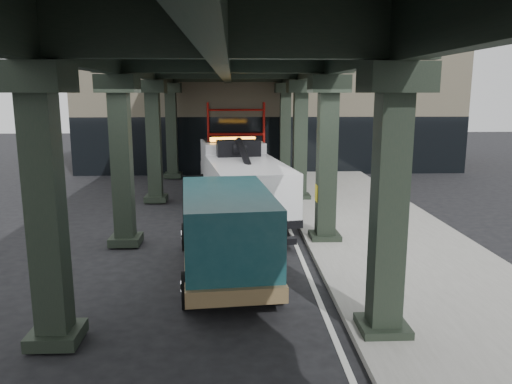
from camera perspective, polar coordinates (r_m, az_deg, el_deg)
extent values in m
plane|color=black|center=(13.31, -1.79, -8.49)|extent=(90.00, 90.00, 0.00)
cube|color=gray|center=(15.88, 14.62, -5.28)|extent=(5.00, 40.00, 0.15)
cube|color=silver|center=(15.32, 4.50, -5.82)|extent=(0.12, 38.00, 0.01)
cube|color=black|center=(9.18, 14.95, -1.70)|extent=(0.55, 0.55, 5.00)
cube|color=black|center=(8.96, 15.69, 12.46)|extent=(1.10, 1.10, 0.50)
cube|color=black|center=(9.95, 14.25, -14.83)|extent=(0.90, 0.90, 0.24)
cube|color=black|center=(14.92, 8.08, 3.46)|extent=(0.55, 0.55, 5.00)
cube|color=black|center=(14.79, 8.33, 12.13)|extent=(1.10, 1.10, 0.50)
cube|color=black|center=(15.40, 7.85, -5.12)|extent=(0.90, 0.90, 0.24)
cube|color=black|center=(20.81, 5.05, 5.71)|extent=(0.55, 0.55, 5.00)
cube|color=black|center=(20.71, 5.16, 11.92)|extent=(1.10, 1.10, 0.50)
cube|color=black|center=(21.16, 4.94, -0.55)|extent=(0.90, 0.90, 0.24)
cube|color=black|center=(26.74, 3.35, 6.97)|extent=(0.55, 0.55, 5.00)
cube|color=black|center=(26.67, 3.40, 11.79)|extent=(1.10, 1.10, 0.50)
cube|color=black|center=(27.02, 3.29, 2.05)|extent=(0.90, 0.90, 0.24)
cube|color=black|center=(9.34, -22.87, -1.99)|extent=(0.55, 0.55, 5.00)
cube|color=black|center=(9.13, -23.96, 11.90)|extent=(1.10, 1.10, 0.50)
cube|color=black|center=(10.09, -21.83, -14.93)|extent=(0.90, 0.90, 0.24)
cube|color=black|center=(15.02, -15.07, 3.23)|extent=(0.55, 0.55, 5.00)
cube|color=black|center=(14.89, -15.52, 11.84)|extent=(1.10, 1.10, 0.50)
cube|color=black|center=(15.50, -14.64, -5.29)|extent=(0.90, 0.90, 0.24)
cube|color=black|center=(20.88, -11.58, 5.55)|extent=(0.55, 0.55, 5.00)
cube|color=black|center=(20.78, -11.83, 11.73)|extent=(1.10, 1.10, 0.50)
cube|color=black|center=(21.22, -11.34, -0.69)|extent=(0.90, 0.90, 0.24)
cube|color=black|center=(26.80, -9.62, 6.84)|extent=(0.55, 0.55, 5.00)
cube|color=black|center=(26.72, -9.78, 11.65)|extent=(1.10, 1.10, 0.50)
cube|color=black|center=(27.07, -9.46, 1.94)|extent=(0.90, 0.90, 0.24)
cube|color=black|center=(14.82, 8.42, 15.22)|extent=(0.35, 32.00, 1.10)
cube|color=black|center=(14.92, -15.69, 14.91)|extent=(0.35, 32.00, 1.10)
cube|color=black|center=(14.57, -3.68, 15.39)|extent=(0.35, 32.00, 1.10)
cube|color=black|center=(14.63, -3.72, 18.12)|extent=(7.40, 32.00, 0.30)
cube|color=#C6B793|center=(32.60, 1.21, 10.39)|extent=(22.00, 10.00, 8.00)
cylinder|color=#B4140E|center=(27.57, -5.42, 6.02)|extent=(0.08, 0.08, 4.00)
cylinder|color=#B4140E|center=(26.78, -5.50, 5.87)|extent=(0.08, 0.08, 4.00)
cylinder|color=#B4140E|center=(27.59, 0.85, 6.07)|extent=(0.08, 0.08, 4.00)
cylinder|color=#B4140E|center=(26.79, 0.96, 5.92)|extent=(0.08, 0.08, 4.00)
cylinder|color=#B4140E|center=(27.65, -2.26, 3.99)|extent=(3.00, 0.08, 0.08)
cylinder|color=#B4140E|center=(27.51, -2.28, 6.68)|extent=(3.00, 0.08, 0.08)
cylinder|color=#B4140E|center=(27.44, -2.31, 9.39)|extent=(3.00, 0.08, 0.08)
cube|color=black|center=(18.56, -1.56, -0.48)|extent=(2.12, 7.79, 0.26)
cube|color=white|center=(20.96, -2.73, 3.30)|extent=(2.75, 2.79, 1.85)
cube|color=white|center=(22.10, -3.12, 2.36)|extent=(2.50, 1.06, 0.93)
cube|color=black|center=(21.15, -2.85, 4.77)|extent=(2.43, 1.65, 0.87)
cube|color=white|center=(17.28, -0.94, 0.90)|extent=(3.18, 5.45, 1.44)
cube|color=orange|center=(20.64, -2.68, 6.05)|extent=(1.87, 0.55, 0.16)
cube|color=black|center=(19.14, -2.01, 5.03)|extent=(1.72, 0.85, 0.62)
cylinder|color=black|center=(17.36, -1.07, 3.53)|extent=(0.76, 3.60, 1.38)
cube|color=black|center=(15.00, 0.80, -4.74)|extent=(0.51, 1.47, 0.19)
cube|color=black|center=(14.34, 1.38, -5.72)|extent=(1.67, 0.49, 0.19)
cylinder|color=black|center=(21.31, -5.84, 0.58)|extent=(0.52, 1.17, 1.13)
cylinder|color=silver|center=(21.31, -5.84, 0.58)|extent=(0.49, 0.67, 0.62)
cylinder|color=black|center=(21.61, 0.15, 0.79)|extent=(0.52, 1.17, 1.13)
cylinder|color=silver|center=(21.61, 0.15, 0.79)|extent=(0.49, 0.67, 0.62)
cylinder|color=black|center=(17.99, -4.88, -1.40)|extent=(0.52, 1.17, 1.13)
cylinder|color=silver|center=(17.99, -4.88, -1.40)|extent=(0.49, 0.67, 0.62)
cylinder|color=black|center=(18.36, 2.16, -1.11)|extent=(0.52, 1.17, 1.13)
cylinder|color=silver|center=(18.36, 2.16, -1.11)|extent=(0.49, 0.67, 0.62)
cylinder|color=black|center=(16.70, -4.40, -2.39)|extent=(0.52, 1.17, 1.13)
cylinder|color=silver|center=(16.70, -4.40, -2.39)|extent=(0.49, 0.67, 0.62)
cylinder|color=black|center=(17.09, 3.17, -2.05)|extent=(0.52, 1.17, 1.13)
cylinder|color=silver|center=(17.09, 3.17, -2.05)|extent=(0.49, 0.67, 0.62)
cube|color=#123D43|center=(14.58, -4.22, -3.01)|extent=(2.06, 1.24, 0.86)
cube|color=#123D43|center=(11.93, -3.34, -4.32)|extent=(2.43, 4.49, 1.87)
cube|color=olive|center=(12.53, -3.45, -7.24)|extent=(2.57, 5.55, 0.34)
cube|color=black|center=(14.03, -4.15, -0.35)|extent=(1.90, 0.59, 0.80)
cube|color=black|center=(12.09, -3.49, -1.77)|extent=(2.37, 3.64, 0.53)
cube|color=silver|center=(15.16, -4.33, -3.94)|extent=(1.92, 0.30, 0.29)
cylinder|color=black|center=(14.63, -7.94, -5.10)|extent=(0.35, 0.83, 0.81)
cylinder|color=silver|center=(14.63, -7.94, -5.10)|extent=(0.35, 0.47, 0.44)
cylinder|color=black|center=(14.76, -0.44, -4.84)|extent=(0.35, 0.83, 0.81)
cylinder|color=silver|center=(14.76, -0.44, -4.84)|extent=(0.35, 0.47, 0.44)
cylinder|color=black|center=(10.82, -7.78, -11.08)|extent=(0.35, 0.83, 0.81)
cylinder|color=silver|center=(10.82, -7.78, -11.08)|extent=(0.35, 0.47, 0.44)
cylinder|color=black|center=(10.99, 2.45, -10.62)|extent=(0.35, 0.83, 0.81)
cylinder|color=silver|center=(10.99, 2.45, -10.62)|extent=(0.35, 0.47, 0.44)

